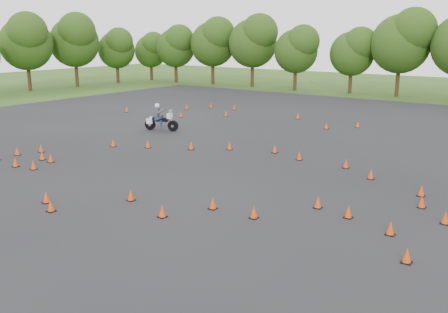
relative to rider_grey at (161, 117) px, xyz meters
name	(u,v)px	position (x,y,z in m)	size (l,w,h in m)	color
ground	(165,206)	(10.86, -11.64, -0.97)	(140.00, 140.00, 0.00)	#2D5119
asphalt_pad	(248,172)	(10.86, -5.64, -0.96)	(62.00, 62.00, 0.00)	black
traffic_cones	(242,170)	(10.88, -6.22, -0.74)	(36.18, 32.57, 0.45)	#E23E09
rider_grey	(161,117)	(0.00, 0.00, 0.00)	(2.49, 0.76, 1.92)	#42444A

